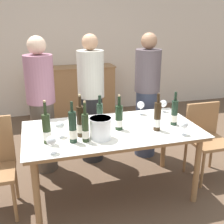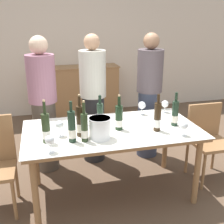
# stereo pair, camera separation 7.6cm
# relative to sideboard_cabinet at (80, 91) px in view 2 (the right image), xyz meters

# --- Properties ---
(ground_plane) EXTENTS (12.00, 12.00, 0.00)m
(ground_plane) POSITION_rel_sideboard_cabinet_xyz_m (-0.04, -2.64, -0.48)
(ground_plane) COLOR brown
(back_wall) EXTENTS (8.00, 0.10, 2.80)m
(back_wall) POSITION_rel_sideboard_cabinet_xyz_m (-0.04, 0.29, 0.92)
(back_wall) COLOR beige
(back_wall) RESTS_ON ground_plane
(sideboard_cabinet) EXTENTS (1.49, 0.46, 0.95)m
(sideboard_cabinet) POSITION_rel_sideboard_cabinet_xyz_m (0.00, 0.00, 0.00)
(sideboard_cabinet) COLOR #996B42
(sideboard_cabinet) RESTS_ON ground_plane
(dining_table) EXTENTS (1.76, 0.94, 0.76)m
(dining_table) POSITION_rel_sideboard_cabinet_xyz_m (-0.04, -2.64, 0.21)
(dining_table) COLOR #996B42
(dining_table) RESTS_ON ground_plane
(ice_bucket) EXTENTS (0.21, 0.21, 0.20)m
(ice_bucket) POSITION_rel_sideboard_cabinet_xyz_m (-0.20, -2.84, 0.39)
(ice_bucket) COLOR white
(ice_bucket) RESTS_ON dining_table
(wine_bottle_0) EXTENTS (0.07, 0.07, 0.35)m
(wine_bottle_0) POSITION_rel_sideboard_cabinet_xyz_m (0.62, -2.71, 0.41)
(wine_bottle_0) COLOR #1E3323
(wine_bottle_0) RESTS_ON dining_table
(wine_bottle_1) EXTENTS (0.08, 0.08, 0.36)m
(wine_bottle_1) POSITION_rel_sideboard_cabinet_xyz_m (0.03, -2.67, 0.40)
(wine_bottle_1) COLOR black
(wine_bottle_1) RESTS_ON dining_table
(wine_bottle_2) EXTENTS (0.07, 0.07, 0.41)m
(wine_bottle_2) POSITION_rel_sideboard_cabinet_xyz_m (-0.37, -2.73, 0.42)
(wine_bottle_2) COLOR #332314
(wine_bottle_2) RESTS_ON dining_table
(wine_bottle_3) EXTENTS (0.07, 0.07, 0.38)m
(wine_bottle_3) POSITION_rel_sideboard_cabinet_xyz_m (0.38, -2.80, 0.42)
(wine_bottle_3) COLOR #332314
(wine_bottle_3) RESTS_ON dining_table
(wine_bottle_4) EXTENTS (0.08, 0.08, 0.40)m
(wine_bottle_4) POSITION_rel_sideboard_cabinet_xyz_m (-0.69, -2.80, 0.41)
(wine_bottle_4) COLOR #28381E
(wine_bottle_4) RESTS_ON dining_table
(wine_bottle_5) EXTENTS (0.06, 0.06, 0.38)m
(wine_bottle_5) POSITION_rel_sideboard_cabinet_xyz_m (-0.35, -2.86, 0.41)
(wine_bottle_5) COLOR #28381E
(wine_bottle_5) RESTS_ON dining_table
(wine_bottle_6) EXTENTS (0.07, 0.07, 0.38)m
(wine_bottle_6) POSITION_rel_sideboard_cabinet_xyz_m (-0.46, -2.85, 0.42)
(wine_bottle_6) COLOR #1E3323
(wine_bottle_6) RESTS_ON dining_table
(wine_bottle_7) EXTENTS (0.07, 0.07, 0.33)m
(wine_bottle_7) POSITION_rel_sideboard_cabinet_xyz_m (-0.14, -2.54, 0.40)
(wine_bottle_7) COLOR #1E3323
(wine_bottle_7) RESTS_ON dining_table
(wine_glass_0) EXTENTS (0.08, 0.08, 0.16)m
(wine_glass_0) POSITION_rel_sideboard_cabinet_xyz_m (-0.56, -2.70, 0.39)
(wine_glass_0) COLOR white
(wine_glass_0) RESTS_ON dining_table
(wine_glass_1) EXTENTS (0.08, 0.08, 0.15)m
(wine_glass_1) POSITION_rel_sideboard_cabinet_xyz_m (-0.66, -3.01, 0.39)
(wine_glass_1) COLOR white
(wine_glass_1) RESTS_ON dining_table
(wine_glass_2) EXTENTS (0.08, 0.08, 0.16)m
(wine_glass_2) POSITION_rel_sideboard_cabinet_xyz_m (-0.31, -2.44, 0.39)
(wine_glass_2) COLOR white
(wine_glass_2) RESTS_ON dining_table
(wine_glass_3) EXTENTS (0.08, 0.08, 0.15)m
(wine_glass_3) POSITION_rel_sideboard_cabinet_xyz_m (0.69, -2.30, 0.38)
(wine_glass_3) COLOR white
(wine_glass_3) RESTS_ON dining_table
(wine_glass_4) EXTENTS (0.09, 0.09, 0.16)m
(wine_glass_4) POSITION_rel_sideboard_cabinet_xyz_m (0.40, -2.31, 0.39)
(wine_glass_4) COLOR white
(wine_glass_4) RESTS_ON dining_table
(wine_glass_5) EXTENTS (0.08, 0.08, 0.14)m
(wine_glass_5) POSITION_rel_sideboard_cabinet_xyz_m (0.58, -2.97, 0.38)
(wine_glass_5) COLOR white
(wine_glass_5) RESTS_ON dining_table
(chair_right_end) EXTENTS (0.42, 0.42, 0.88)m
(chair_right_end) POSITION_rel_sideboard_cabinet_xyz_m (1.14, -2.56, 0.04)
(chair_right_end) COLOR #996B42
(chair_right_end) RESTS_ON ground_plane
(person_host) EXTENTS (0.33, 0.33, 1.64)m
(person_host) POSITION_rel_sideboard_cabinet_xyz_m (-0.69, -1.91, 0.35)
(person_host) COLOR #51473D
(person_host) RESTS_ON ground_plane
(person_guest_left) EXTENTS (0.33, 0.33, 1.65)m
(person_guest_left) POSITION_rel_sideboard_cabinet_xyz_m (-0.07, -1.82, 0.35)
(person_guest_left) COLOR #262628
(person_guest_left) RESTS_ON ground_plane
(person_guest_right) EXTENTS (0.33, 0.33, 1.65)m
(person_guest_right) POSITION_rel_sideboard_cabinet_xyz_m (0.66, -1.87, 0.35)
(person_guest_right) COLOR #383F56
(person_guest_right) RESTS_ON ground_plane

